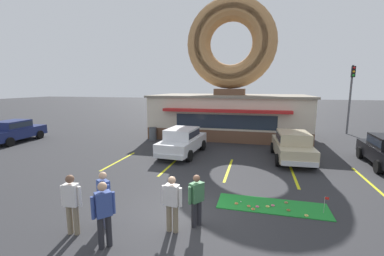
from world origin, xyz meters
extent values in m
plane|color=#2D2D30|center=(0.00, 0.00, 0.00)|extent=(160.00, 160.00, 0.00)
cube|color=brown|center=(-0.10, 14.00, 0.45)|extent=(12.00, 6.00, 0.90)
cube|color=beige|center=(-0.10, 14.00, 2.05)|extent=(12.00, 6.00, 2.30)
cube|color=gray|center=(-0.10, 14.00, 3.28)|extent=(12.30, 6.30, 0.16)
cube|color=#B21E1E|center=(-0.10, 10.70, 2.35)|extent=(9.00, 0.60, 0.20)
cube|color=#232D3D|center=(-0.10, 10.98, 1.55)|extent=(7.20, 0.03, 1.00)
cube|color=brown|center=(-0.10, 14.00, 3.61)|extent=(2.40, 1.80, 0.50)
torus|color=#B27F4C|center=(-0.10, 14.00, 7.41)|extent=(7.10, 1.90, 7.10)
torus|color=tan|center=(-0.10, 13.57, 7.41)|extent=(6.25, 1.05, 6.24)
cube|color=#1E842D|center=(2.74, 1.43, 0.01)|extent=(3.67, 1.21, 0.03)
torus|color=#E5C666|center=(3.75, 0.94, 0.05)|extent=(0.13, 0.13, 0.04)
torus|color=#D8667F|center=(2.76, 1.41, 0.05)|extent=(0.13, 0.13, 0.04)
torus|color=#D17F47|center=(1.97, 1.15, 0.05)|extent=(0.13, 0.13, 0.04)
torus|color=brown|center=(3.24, 1.18, 0.05)|extent=(0.13, 0.13, 0.04)
torus|color=#D8667F|center=(2.25, 1.19, 0.05)|extent=(0.13, 0.13, 0.04)
torus|color=#D17F47|center=(2.12, 0.97, 0.05)|extent=(0.13, 0.13, 0.04)
torus|color=#D17F47|center=(1.55, 1.25, 0.05)|extent=(0.13, 0.13, 0.04)
torus|color=#A5724C|center=(3.23, 1.75, 0.05)|extent=(0.13, 0.13, 0.04)
torus|color=#E5C666|center=(2.59, 1.28, 0.05)|extent=(0.13, 0.13, 0.04)
sphere|color=white|center=(1.69, 1.41, 0.05)|extent=(0.04, 0.04, 0.04)
cylinder|color=silver|center=(4.32, 1.31, 0.31)|extent=(0.01, 0.01, 0.55)
cube|color=red|center=(4.38, 1.31, 0.53)|extent=(0.12, 0.01, 0.08)
cube|color=silver|center=(-2.14, 7.25, 0.66)|extent=(2.05, 4.51, 0.68)
cube|color=silver|center=(-2.15, 7.10, 1.30)|extent=(1.70, 2.20, 0.60)
cube|color=#232D3D|center=(-2.15, 7.10, 1.32)|extent=(1.71, 2.12, 0.36)
cube|color=silver|center=(-1.99, 9.48, 0.42)|extent=(1.67, 0.21, 0.24)
cube|color=silver|center=(-2.29, 5.03, 0.42)|extent=(1.67, 0.21, 0.24)
cylinder|color=black|center=(-2.93, 8.67, 0.32)|extent=(0.26, 0.65, 0.64)
cylinder|color=black|center=(-1.17, 8.56, 0.32)|extent=(0.26, 0.65, 0.64)
cylinder|color=black|center=(-3.11, 5.95, 0.32)|extent=(0.26, 0.65, 0.64)
cylinder|color=black|center=(-1.35, 5.83, 0.32)|extent=(0.26, 0.65, 0.64)
cube|color=silver|center=(8.81, 9.70, 0.42)|extent=(1.67, 0.20, 0.24)
cylinder|color=black|center=(7.88, 8.88, 0.32)|extent=(0.26, 0.65, 0.64)
cylinder|color=black|center=(7.72, 6.16, 0.32)|extent=(0.26, 0.65, 0.64)
cube|color=navy|center=(-15.07, 7.51, 0.66)|extent=(2.08, 4.52, 0.68)
cube|color=navy|center=(-15.06, 7.36, 1.30)|extent=(1.71, 2.21, 0.60)
cube|color=#232D3D|center=(-15.06, 7.36, 1.32)|extent=(1.73, 2.13, 0.36)
cube|color=silver|center=(-15.24, 9.73, 0.42)|extent=(1.67, 0.22, 0.24)
cylinder|color=black|center=(-16.05, 8.80, 0.32)|extent=(0.27, 0.65, 0.64)
cylinder|color=black|center=(-14.30, 8.93, 0.32)|extent=(0.27, 0.65, 0.64)
cylinder|color=black|center=(-14.09, 6.21, 0.32)|extent=(0.27, 0.65, 0.64)
cube|color=#BCAD89|center=(4.07, 7.60, 0.66)|extent=(1.94, 4.47, 0.68)
cube|color=#BCAD89|center=(4.08, 7.45, 1.30)|extent=(1.65, 2.16, 0.60)
cube|color=#232D3D|center=(4.08, 7.45, 1.32)|extent=(1.67, 2.08, 0.36)
cube|color=silver|center=(3.98, 9.82, 0.42)|extent=(1.67, 0.17, 0.24)
cube|color=silver|center=(4.16, 5.37, 0.42)|extent=(1.67, 0.17, 0.24)
cylinder|color=black|center=(3.14, 8.92, 0.32)|extent=(0.25, 0.65, 0.64)
cylinder|color=black|center=(4.89, 9.00, 0.32)|extent=(0.25, 0.65, 0.64)
cylinder|color=black|center=(3.25, 6.20, 0.32)|extent=(0.25, 0.65, 0.64)
cylinder|color=black|center=(5.01, 6.27, 0.32)|extent=(0.25, 0.65, 0.64)
cylinder|color=#474C66|center=(-1.96, -1.15, 0.41)|extent=(0.15, 0.15, 0.81)
cylinder|color=#474C66|center=(-2.14, -1.05, 0.41)|extent=(0.15, 0.15, 0.81)
cube|color=#33478C|center=(-2.05, -1.10, 1.11)|extent=(0.45, 0.40, 0.60)
cylinder|color=#33478C|center=(-1.83, -1.23, 1.08)|extent=(0.10, 0.10, 0.55)
cylinder|color=#33478C|center=(-2.26, -0.97, 1.08)|extent=(0.10, 0.10, 0.55)
sphere|color=tan|center=(-2.05, -1.10, 1.55)|extent=(0.22, 0.22, 0.22)
cylinder|color=#7F7056|center=(-0.17, -0.86, 0.40)|extent=(0.15, 0.15, 0.80)
cylinder|color=#7F7056|center=(0.03, -0.88, 0.40)|extent=(0.15, 0.15, 0.80)
cube|color=silver|center=(-0.07, -0.87, 1.09)|extent=(0.40, 0.28, 0.58)
cylinder|color=silver|center=(-0.31, -0.84, 1.06)|extent=(0.10, 0.10, 0.54)
cylinder|color=silver|center=(0.18, -0.89, 1.06)|extent=(0.10, 0.10, 0.54)
sphere|color=tan|center=(-0.07, -0.87, 1.51)|extent=(0.21, 0.21, 0.21)
cylinder|color=#232328|center=(0.58, -0.33, 0.38)|extent=(0.15, 0.15, 0.76)
cylinder|color=#232328|center=(0.46, -0.49, 0.38)|extent=(0.15, 0.15, 0.76)
cube|color=#386B42|center=(0.52, -0.41, 1.04)|extent=(0.41, 0.45, 0.56)
cylinder|color=#386B42|center=(0.66, -0.21, 1.02)|extent=(0.10, 0.10, 0.51)
cylinder|color=#386B42|center=(0.38, -0.61, 1.02)|extent=(0.10, 0.10, 0.51)
sphere|color=brown|center=(0.52, -0.41, 1.46)|extent=(0.21, 0.21, 0.21)
cylinder|color=#7F7056|center=(-2.78, -1.67, 0.42)|extent=(0.15, 0.15, 0.84)
cylinder|color=#7F7056|center=(-2.58, -1.65, 0.42)|extent=(0.15, 0.15, 0.84)
cube|color=silver|center=(-2.68, -1.66, 1.14)|extent=(0.40, 0.28, 0.61)
cylinder|color=silver|center=(-2.93, -1.68, 1.11)|extent=(0.10, 0.10, 0.56)
cylinder|color=silver|center=(-2.43, -1.63, 1.11)|extent=(0.10, 0.10, 0.56)
sphere|color=brown|center=(-2.68, -1.66, 1.59)|extent=(0.22, 0.22, 0.22)
cylinder|color=#232328|center=(-1.42, -1.89, 0.43)|extent=(0.15, 0.15, 0.85)
cylinder|color=#232328|center=(-1.56, -2.04, 0.43)|extent=(0.15, 0.15, 0.85)
cube|color=#33478C|center=(-1.49, -1.96, 1.16)|extent=(0.43, 0.44, 0.62)
cylinder|color=#33478C|center=(-1.33, -1.78, 1.13)|extent=(0.10, 0.10, 0.57)
cylinder|color=#33478C|center=(-1.65, -2.15, 1.13)|extent=(0.10, 0.10, 0.57)
sphere|color=tan|center=(-1.49, -1.96, 1.62)|extent=(0.23, 0.23, 0.23)
cylinder|color=#51565B|center=(-5.52, 10.66, 0.47)|extent=(0.56, 0.56, 0.95)
torus|color=#303437|center=(-5.52, 10.66, 0.95)|extent=(0.57, 0.57, 0.05)
cylinder|color=#595B60|center=(9.68, 17.22, 2.90)|extent=(0.16, 0.16, 5.80)
cube|color=black|center=(9.68, 17.04, 5.25)|extent=(0.28, 0.24, 0.90)
sphere|color=red|center=(9.68, 16.92, 5.55)|extent=(0.18, 0.18, 0.18)
sphere|color=orange|center=(9.68, 16.92, 5.25)|extent=(0.18, 0.18, 0.18)
sphere|color=green|center=(9.68, 16.92, 4.95)|extent=(0.18, 0.18, 0.18)
cube|color=yellow|center=(-5.13, 5.00, 0.00)|extent=(0.12, 3.60, 0.01)
cube|color=yellow|center=(-2.13, 5.00, 0.00)|extent=(0.12, 3.60, 0.01)
cube|color=yellow|center=(0.87, 5.00, 0.00)|extent=(0.12, 3.60, 0.01)
cube|color=yellow|center=(3.87, 5.00, 0.00)|extent=(0.12, 3.60, 0.01)
cube|color=yellow|center=(6.87, 5.00, 0.00)|extent=(0.12, 3.60, 0.01)
camera|label=1|loc=(2.12, -7.20, 4.05)|focal=24.00mm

